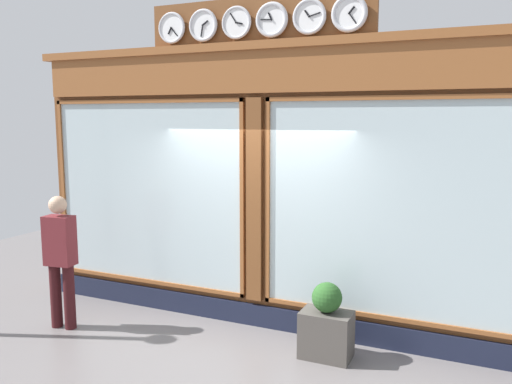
% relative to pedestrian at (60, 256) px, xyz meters
% --- Properties ---
extents(shop_facade, '(6.60, 0.42, 4.06)m').
position_rel_pedestrian_xyz_m(shop_facade, '(-2.19, -1.21, 0.88)').
color(shop_facade, brown).
rests_on(shop_facade, ground_plane).
extents(pedestrian, '(0.39, 0.27, 1.69)m').
position_rel_pedestrian_xyz_m(pedestrian, '(0.00, 0.00, 0.00)').
color(pedestrian, '#3A1316').
rests_on(pedestrian, ground_plane).
extents(planter_box, '(0.56, 0.36, 0.53)m').
position_rel_pedestrian_xyz_m(planter_box, '(-3.28, -0.56, -0.67)').
color(planter_box, '#4C4742').
rests_on(planter_box, ground_plane).
extents(planter_shrub, '(0.33, 0.33, 0.33)m').
position_rel_pedestrian_xyz_m(planter_shrub, '(-3.28, -0.56, -0.24)').
color(planter_shrub, '#285623').
rests_on(planter_shrub, planter_box).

